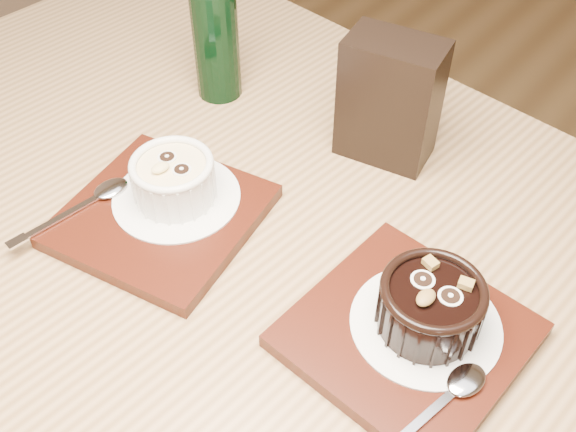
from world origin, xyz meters
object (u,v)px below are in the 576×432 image
(table, at_px, (254,329))
(ramekin_white, at_px, (173,178))
(condiment_stand, at_px, (390,100))
(ramekin_dark, at_px, (431,304))
(green_bottle, at_px, (216,35))
(tray_right, at_px, (407,335))
(tray_left, at_px, (162,216))

(table, relative_size, ramekin_white, 15.17)
(condiment_stand, bearing_deg, ramekin_white, -118.31)
(ramekin_dark, bearing_deg, table, -163.29)
(table, xyz_separation_m, green_bottle, (-0.22, 0.20, 0.17))
(tray_right, bearing_deg, tray_left, -172.57)
(table, height_order, tray_right, tray_right)
(tray_left, xyz_separation_m, ramekin_white, (-0.00, 0.02, 0.04))
(table, distance_m, condiment_stand, 0.28)
(ramekin_dark, height_order, condiment_stand, condiment_stand)
(tray_left, bearing_deg, green_bottle, 118.34)
(green_bottle, bearing_deg, tray_right, -23.72)
(table, relative_size, condiment_stand, 9.01)
(ramekin_dark, height_order, green_bottle, green_bottle)
(tray_left, bearing_deg, condiment_stand, 64.31)
(tray_right, bearing_deg, ramekin_dark, 58.63)
(table, height_order, condiment_stand, condiment_stand)
(condiment_stand, relative_size, green_bottle, 0.69)
(green_bottle, bearing_deg, ramekin_white, -58.82)
(condiment_stand, bearing_deg, table, -89.32)
(condiment_stand, bearing_deg, tray_right, -51.89)
(tray_right, distance_m, condiment_stand, 0.26)
(tray_right, xyz_separation_m, condiment_stand, (-0.16, 0.20, 0.06))
(table, xyz_separation_m, ramekin_white, (-0.12, 0.02, 0.13))
(table, bearing_deg, ramekin_dark, 15.19)
(ramekin_white, bearing_deg, table, 0.33)
(ramekin_dark, bearing_deg, green_bottle, 160.08)
(tray_left, distance_m, ramekin_dark, 0.28)
(condiment_stand, bearing_deg, ramekin_dark, -48.27)
(tray_left, relative_size, tray_right, 1.00)
(table, bearing_deg, ramekin_white, 171.18)
(table, height_order, ramekin_dark, ramekin_dark)
(table, distance_m, ramekin_white, 0.18)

